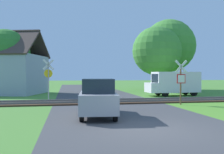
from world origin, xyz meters
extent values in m
plane|color=#4C8433|center=(0.00, 0.00, 0.00)|extent=(160.00, 160.00, 0.00)
cube|color=#424244|center=(0.00, 2.00, 0.00)|extent=(7.45, 80.00, 0.01)
cube|color=#422D1E|center=(0.00, 8.87, 0.05)|extent=(60.00, 2.60, 0.10)
cube|color=slate|center=(0.00, 9.58, 0.16)|extent=(60.00, 0.08, 0.12)
cube|color=slate|center=(0.00, 8.15, 0.16)|extent=(60.00, 0.08, 0.12)
cylinder|color=brown|center=(4.51, 6.76, 1.33)|extent=(0.10, 0.10, 2.65)
cube|color=red|center=(4.51, 6.69, 1.71)|extent=(0.60, 0.05, 0.60)
cube|color=white|center=(4.51, 6.67, 1.71)|extent=(0.49, 0.03, 0.49)
cube|color=white|center=(4.51, 6.69, 2.50)|extent=(0.88, 0.06, 0.88)
cube|color=white|center=(4.51, 6.69, 2.50)|extent=(0.88, 0.06, 0.88)
cylinder|color=#9E9EA5|center=(-4.22, 11.35, 1.50)|extent=(0.09, 0.09, 3.01)
cube|color=white|center=(-4.24, 11.41, 2.76)|extent=(0.86, 0.22, 0.88)
cube|color=white|center=(-4.24, 11.41, 2.76)|extent=(0.86, 0.22, 0.88)
cylinder|color=yellow|center=(-4.24, 11.42, 2.07)|extent=(0.63, 0.17, 0.64)
cube|color=#99A3B7|center=(-8.69, 18.68, 1.98)|extent=(7.68, 7.39, 3.96)
cube|color=#473833|center=(-9.09, 17.27, 5.17)|extent=(7.29, 5.03, 2.79)
cube|color=#473833|center=(-8.28, 20.09, 5.17)|extent=(7.29, 5.03, 2.79)
cube|color=brown|center=(-7.02, 18.21, 5.43)|extent=(0.62, 0.62, 1.10)
cylinder|color=#513823|center=(7.69, 19.62, 1.32)|extent=(0.44, 0.44, 2.64)
sphere|color=#478E38|center=(7.69, 19.62, 4.81)|extent=(5.79, 5.79, 5.79)
cylinder|color=#513823|center=(10.45, 22.52, 1.60)|extent=(0.28, 0.28, 3.20)
sphere|color=#478E38|center=(10.45, 22.52, 5.79)|extent=(6.91, 6.91, 6.91)
cylinder|color=#513823|center=(-8.91, 18.20, 1.14)|extent=(0.42, 0.42, 2.27)
sphere|color=#337A2D|center=(-8.91, 18.20, 4.11)|extent=(4.90, 4.90, 4.90)
cube|color=white|center=(7.26, 13.49, 1.29)|extent=(4.27, 2.07, 1.90)
cube|color=white|center=(4.81, 13.39, 0.79)|extent=(0.77, 1.83, 0.90)
cube|color=#19232D|center=(5.18, 13.41, 1.62)|extent=(0.11, 1.62, 0.85)
cube|color=navy|center=(7.22, 14.44, 0.96)|extent=(3.78, 0.16, 0.16)
cylinder|color=black|center=(5.80, 14.21, 0.34)|extent=(0.69, 0.21, 0.68)
cylinder|color=black|center=(5.87, 12.65, 0.34)|extent=(0.69, 0.21, 0.68)
cylinder|color=black|center=(8.66, 14.33, 0.34)|extent=(0.69, 0.21, 0.68)
cylinder|color=black|center=(8.72, 12.77, 0.34)|extent=(0.69, 0.21, 0.68)
cube|color=#99999E|center=(-1.40, 3.25, 0.72)|extent=(2.03, 4.14, 0.84)
cube|color=#19232D|center=(-1.42, 3.05, 1.46)|extent=(1.61, 2.33, 0.64)
cylinder|color=black|center=(-0.57, 4.54, 0.30)|extent=(0.24, 0.62, 0.60)
cylinder|color=black|center=(-1.96, 4.68, 0.30)|extent=(0.24, 0.62, 0.60)
cylinder|color=black|center=(-0.84, 1.83, 0.30)|extent=(0.24, 0.62, 0.60)
cylinder|color=black|center=(-2.23, 1.97, 0.30)|extent=(0.24, 0.62, 0.60)
camera|label=1|loc=(-2.86, -8.48, 1.95)|focal=40.00mm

